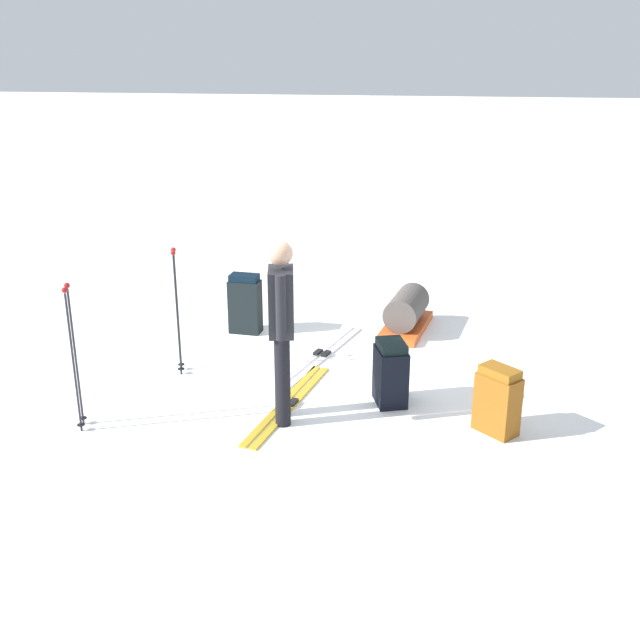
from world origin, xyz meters
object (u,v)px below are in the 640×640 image
(ski_pair_near, at_px, (322,355))
(skier_standing, at_px, (282,323))
(backpack_large_dark, at_px, (245,304))
(ski_poles_planted_near, at_px, (177,305))
(gear_sled, at_px, (406,313))
(backpack_small_spare, at_px, (497,401))
(backpack_bright, at_px, (391,373))
(ski_pair_far, at_px, (288,404))
(ski_poles_planted_far, at_px, (73,351))

(ski_pair_near, bearing_deg, skier_standing, 174.41)
(skier_standing, height_order, ski_pair_near, skier_standing)
(skier_standing, distance_m, backpack_large_dark, 2.37)
(skier_standing, bearing_deg, ski_poles_planted_near, 54.63)
(skier_standing, xyz_separation_m, ski_poles_planted_near, (0.90, 1.26, -0.21))
(ski_pair_near, xyz_separation_m, gear_sled, (0.92, -0.89, 0.21))
(skier_standing, xyz_separation_m, backpack_small_spare, (0.03, -1.93, -0.65))
(skier_standing, relative_size, backpack_small_spare, 2.71)
(gear_sled, bearing_deg, ski_pair_near, 135.91)
(backpack_bright, xyz_separation_m, ski_poles_planted_near, (0.41, 2.22, 0.43))
(backpack_bright, bearing_deg, ski_pair_near, 37.58)
(ski_pair_near, height_order, backpack_small_spare, backpack_small_spare)
(ski_pair_near, bearing_deg, ski_pair_far, 172.73)
(ski_pair_near, xyz_separation_m, backpack_large_dark, (0.60, 1.00, 0.34))
(skier_standing, bearing_deg, ski_poles_planted_far, 102.97)
(backpack_large_dark, bearing_deg, skier_standing, -158.20)
(backpack_large_dark, xyz_separation_m, backpack_small_spare, (-2.10, -2.78, -0.05))
(backpack_bright, relative_size, ski_poles_planted_far, 0.47)
(ski_pair_far, height_order, backpack_small_spare, backpack_small_spare)
(backpack_bright, distance_m, ski_poles_planted_near, 2.30)
(ski_pair_far, distance_m, ski_poles_planted_near, 1.57)
(ski_pair_near, bearing_deg, ski_poles_planted_far, 135.21)
(ski_poles_planted_far, height_order, gear_sled, ski_poles_planted_far)
(gear_sled, bearing_deg, ski_poles_planted_near, 124.03)
(ski_pair_far, distance_m, backpack_large_dark, 2.05)
(backpack_large_dark, bearing_deg, ski_pair_near, -120.85)
(ski_pair_near, bearing_deg, ski_poles_planted_near, 114.20)
(ski_pair_far, xyz_separation_m, backpack_large_dark, (1.83, 0.84, 0.34))
(backpack_bright, distance_m, ski_poles_planted_far, 2.91)
(backpack_large_dark, distance_m, ski_poles_planted_near, 1.36)
(ski_poles_planted_near, bearing_deg, backpack_bright, -100.57)
(ski_pair_near, bearing_deg, backpack_small_spare, -130.29)
(ski_poles_planted_far, bearing_deg, gear_sled, -44.57)
(backpack_large_dark, bearing_deg, ski_pair_far, -155.29)
(gear_sled, bearing_deg, ski_poles_planted_far, 135.43)
(gear_sled, bearing_deg, backpack_large_dark, 99.68)
(backpack_bright, relative_size, backpack_small_spare, 1.01)
(ski_pair_far, distance_m, backpack_bright, 1.03)
(backpack_small_spare, height_order, gear_sled, backpack_small_spare)
(backpack_small_spare, relative_size, ski_poles_planted_near, 0.47)
(ski_pair_far, bearing_deg, backpack_large_dark, 24.71)
(backpack_small_spare, bearing_deg, ski_pair_near, 49.71)
(backpack_bright, height_order, ski_poles_planted_far, ski_poles_planted_far)
(backpack_bright, relative_size, gear_sled, 0.56)
(ski_pair_far, xyz_separation_m, ski_poles_planted_near, (0.60, 1.26, 0.73))
(backpack_small_spare, distance_m, ski_poles_planted_near, 3.33)
(ski_pair_near, xyz_separation_m, ski_poles_planted_far, (-1.94, 1.93, 0.74))
(backpack_bright, bearing_deg, ski_poles_planted_near, 79.43)
(backpack_large_dark, xyz_separation_m, gear_sled, (0.32, -1.90, -0.13))
(skier_standing, height_order, backpack_bright, skier_standing)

